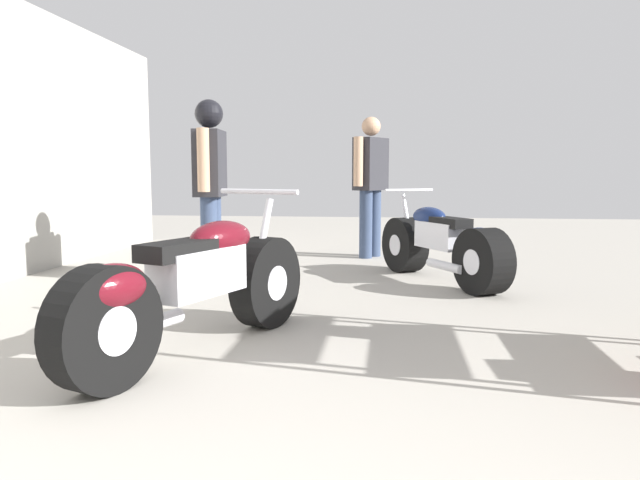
% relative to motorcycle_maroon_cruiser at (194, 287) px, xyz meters
% --- Properties ---
extents(ground_plane, '(19.07, 19.07, 0.00)m').
position_rel_motorcycle_maroon_cruiser_xyz_m(ground_plane, '(0.55, 1.27, -0.40)').
color(ground_plane, '#A8A399').
extents(motorcycle_maroon_cruiser, '(0.96, 1.92, 0.93)m').
position_rel_motorcycle_maroon_cruiser_xyz_m(motorcycle_maroon_cruiser, '(0.00, 0.00, 0.00)').
color(motorcycle_maroon_cruiser, black).
rests_on(motorcycle_maroon_cruiser, ground_plane).
extents(motorcycle_black_naked, '(1.12, 1.75, 0.88)m').
position_rel_motorcycle_maroon_cruiser_xyz_m(motorcycle_black_naked, '(1.59, 2.49, -0.04)').
color(motorcycle_black_naked, black).
rests_on(motorcycle_black_naked, ground_plane).
extents(mechanic_in_blue, '(0.44, 0.65, 1.71)m').
position_rel_motorcycle_maroon_cruiser_xyz_m(mechanic_in_blue, '(0.86, 4.14, 0.57)').
color(mechanic_in_blue, '#384766').
rests_on(mechanic_in_blue, ground_plane).
extents(mechanic_with_helmet, '(0.28, 0.68, 1.72)m').
position_rel_motorcycle_maroon_cruiser_xyz_m(mechanic_with_helmet, '(-0.60, 2.33, 0.64)').
color(mechanic_with_helmet, '#384766').
rests_on(mechanic_with_helmet, ground_plane).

